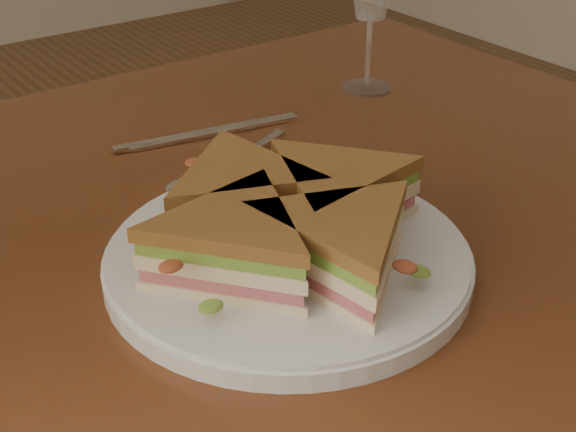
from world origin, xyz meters
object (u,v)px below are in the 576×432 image
Objects in this scene: plate at (288,260)px; spoon at (204,178)px; sandwich_wedges at (288,221)px; knife at (202,135)px; table at (182,322)px.

plate reaches higher than spoon.
plate is 1.70× the size of spoon.
plate is 0.04m from sandwich_wedges.
sandwich_wedges reaches higher than knife.
table is 0.18m from sandwich_wedges.
table is at bearing 114.56° from plate.
table is 6.83× the size of spoon.
spoon is (0.02, 0.17, -0.00)m from plate.
plate reaches higher than knife.
sandwich_wedges is at bearing -118.04° from spoon.
plate reaches higher than table.
knife is (0.12, 0.16, 0.10)m from table.
sandwich_wedges is (0.05, -0.10, 0.14)m from table.
spoon is at bearing 44.48° from table.
plate is at bearing -65.44° from table.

